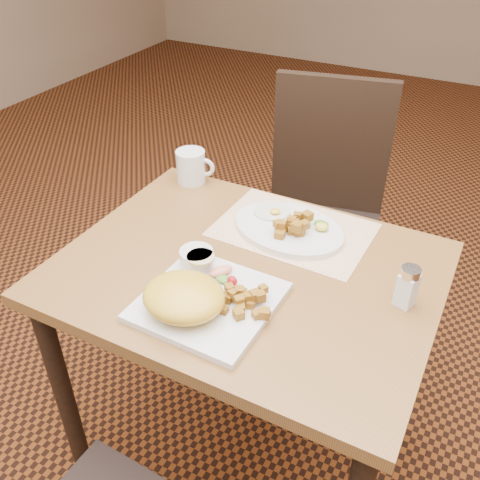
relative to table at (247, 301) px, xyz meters
The scene contains 15 objects.
ground 0.64m from the table, ahead, with size 8.00×8.00×0.00m, color black.
table is the anchor object (origin of this frame).
chair_far 0.71m from the table, 93.98° to the left, with size 0.50×0.50×0.97m.
placemat 0.23m from the table, 79.40° to the left, with size 0.40×0.28×0.00m, color white.
plate_square 0.20m from the table, 95.00° to the right, with size 0.28×0.28×0.02m, color silver.
plate_oval 0.22m from the table, 81.06° to the left, with size 0.30×0.23×0.02m, color silver, non-canonical shape.
hollandaise_mound 0.26m from the table, 102.37° to the right, with size 0.19×0.16×0.07m.
ramekin 0.19m from the table, 144.24° to the right, with size 0.09×0.08×0.04m.
garnish_sq 0.16m from the table, 102.64° to the right, with size 0.09×0.07×0.03m.
fried_egg 0.26m from the table, 99.60° to the left, with size 0.10×0.10×0.02m.
garnish_ov 0.28m from the table, 63.22° to the left, with size 0.05×0.05×0.02m.
salt_shaker 0.40m from the table, ahead, with size 0.05×0.05×0.10m.
coffee_mug 0.48m from the table, 138.51° to the left, with size 0.12×0.09×0.10m.
home_fries_sq 0.21m from the table, 64.82° to the right, with size 0.12×0.11×0.03m.
home_fries_ov 0.23m from the table, 73.69° to the left, with size 0.09×0.11×0.04m.
Camera 1 is at (0.46, -0.91, 1.55)m, focal length 40.00 mm.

